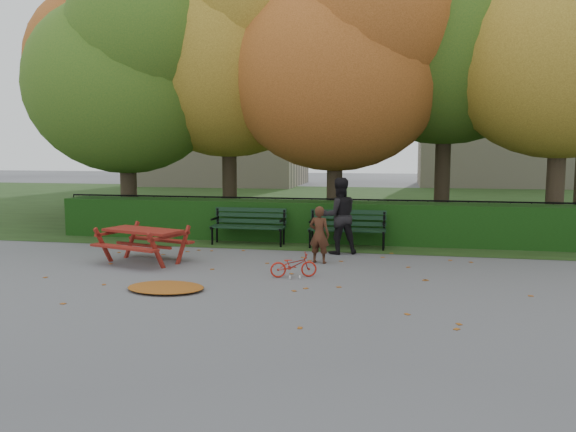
% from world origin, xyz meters
% --- Properties ---
extents(ground, '(90.00, 90.00, 0.00)m').
position_xyz_m(ground, '(0.00, 0.00, 0.00)').
color(ground, slate).
rests_on(ground, ground).
extents(grass_strip, '(90.00, 90.00, 0.00)m').
position_xyz_m(grass_strip, '(0.00, 14.00, 0.01)').
color(grass_strip, '#1E3312').
rests_on(grass_strip, ground).
extents(building_left, '(10.00, 7.00, 15.00)m').
position_xyz_m(building_left, '(-9.00, 26.00, 7.50)').
color(building_left, '#B5A88C').
rests_on(building_left, ground).
extents(building_right, '(9.00, 6.00, 12.00)m').
position_xyz_m(building_right, '(8.00, 28.00, 6.00)').
color(building_right, '#B5A88C').
rests_on(building_right, ground).
extents(hedge, '(13.00, 0.90, 1.00)m').
position_xyz_m(hedge, '(0.00, 4.50, 0.50)').
color(hedge, black).
rests_on(hedge, ground).
extents(iron_fence, '(14.00, 0.04, 1.02)m').
position_xyz_m(iron_fence, '(0.00, 5.30, 0.54)').
color(iron_fence, black).
rests_on(iron_fence, ground).
extents(tree_a, '(5.88, 5.60, 7.48)m').
position_xyz_m(tree_a, '(-5.19, 5.58, 4.52)').
color(tree_a, '#32241C').
rests_on(tree_a, ground).
extents(tree_b, '(6.72, 6.40, 8.79)m').
position_xyz_m(tree_b, '(-2.44, 6.75, 5.40)').
color(tree_b, '#32241C').
rests_on(tree_b, ground).
extents(tree_c, '(6.30, 6.00, 8.00)m').
position_xyz_m(tree_c, '(0.83, 5.96, 4.82)').
color(tree_c, '#32241C').
rests_on(tree_c, ground).
extents(tree_d, '(7.14, 6.80, 9.58)m').
position_xyz_m(tree_d, '(3.88, 7.23, 5.98)').
color(tree_d, '#32241C').
rests_on(tree_d, ground).
extents(tree_f, '(6.93, 6.60, 9.19)m').
position_xyz_m(tree_f, '(-7.13, 9.24, 5.69)').
color(tree_f, '#32241C').
rests_on(tree_f, ground).
extents(bench_left, '(1.80, 0.57, 0.88)m').
position_xyz_m(bench_left, '(-1.30, 3.70, 0.52)').
color(bench_left, black).
rests_on(bench_left, ground).
extents(bench_right, '(1.80, 0.57, 0.88)m').
position_xyz_m(bench_right, '(1.10, 3.70, 0.52)').
color(bench_right, black).
rests_on(bench_right, ground).
extents(picnic_table, '(1.93, 1.72, 0.79)m').
position_xyz_m(picnic_table, '(-2.83, 1.10, 0.54)').
color(picnic_table, maroon).
rests_on(picnic_table, ground).
extents(leaf_pile, '(1.46, 1.16, 0.09)m').
position_xyz_m(leaf_pile, '(-1.47, -0.92, 0.04)').
color(leaf_pile, brown).
rests_on(leaf_pile, ground).
extents(leaf_scatter, '(9.00, 5.70, 0.01)m').
position_xyz_m(leaf_scatter, '(0.00, 0.30, 0.01)').
color(leaf_scatter, brown).
rests_on(leaf_scatter, ground).
extents(child, '(0.47, 0.35, 1.17)m').
position_xyz_m(child, '(0.70, 1.77, 0.59)').
color(child, '#402214').
rests_on(child, ground).
extents(adult, '(1.00, 0.90, 1.69)m').
position_xyz_m(adult, '(0.99, 2.90, 0.85)').
color(adult, black).
rests_on(adult, ground).
extents(bicycle, '(0.90, 0.55, 0.45)m').
position_xyz_m(bicycle, '(0.43, 0.41, 0.22)').
color(bicycle, '#B61D10').
rests_on(bicycle, ground).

